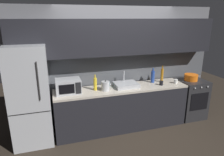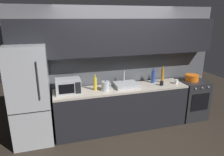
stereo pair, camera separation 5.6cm
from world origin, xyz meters
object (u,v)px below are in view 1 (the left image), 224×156
oven_range (190,98)px  wine_bottle_yellow (95,84)px  kettle (106,86)px  mug_dark (161,83)px  mug_teal (108,84)px  cooking_pot (191,77)px  wine_bottle_amber (162,75)px  wine_bottle_blue (153,77)px  microwave (68,86)px  refrigerator (30,96)px  mug_white (176,81)px

oven_range → wine_bottle_yellow: 2.33m
kettle → mug_dark: (1.21, -0.04, -0.05)m
mug_teal → cooking_pot: bearing=-4.4°
wine_bottle_amber → mug_dark: 0.25m
wine_bottle_blue → mug_teal: bearing=178.5°
oven_range → wine_bottle_yellow: size_ratio=2.85×
microwave → cooking_pot: 2.73m
refrigerator → mug_white: 2.96m
refrigerator → mug_dark: size_ratio=20.25×
refrigerator → wine_bottle_yellow: refrigerator is taller
refrigerator → wine_bottle_amber: size_ratio=4.97×
oven_range → wine_bottle_amber: wine_bottle_amber is taller
mug_dark → mug_teal: mug_teal is taller
wine_bottle_blue → mug_teal: wine_bottle_blue is taller
oven_range → mug_teal: mug_teal is taller
wine_bottle_blue → wine_bottle_amber: 0.21m
refrigerator → mug_teal: 1.50m
mug_dark → refrigerator: bearing=177.8°
mug_dark → cooking_pot: 0.82m
wine_bottle_amber → mug_white: bearing=-36.0°
kettle → wine_bottle_amber: size_ratio=0.56×
kettle → wine_bottle_yellow: size_ratio=0.65×
mug_dark → wine_bottle_blue: bearing=111.4°
wine_bottle_blue → refrigerator: bearing=-177.2°
wine_bottle_yellow → wine_bottle_blue: wine_bottle_blue is taller
wine_bottle_yellow → wine_bottle_blue: 1.31m
wine_bottle_yellow → mug_teal: (0.30, 0.13, -0.07)m
oven_range → refrigerator: bearing=180.0°
kettle → mug_teal: size_ratio=1.89×
kettle → mug_white: bearing=-0.8°
wine_bottle_blue → mug_dark: (0.09, -0.22, -0.09)m
mug_dark → kettle: bearing=178.3°
kettle → microwave: bearing=173.4°
wine_bottle_yellow → wine_bottle_amber: size_ratio=0.85×
kettle → mug_teal: (0.11, 0.21, -0.04)m
oven_range → mug_white: bearing=-170.6°
microwave → mug_dark: microwave is taller
wine_bottle_blue → mug_white: 0.50m
wine_bottle_yellow → mug_dark: bearing=-4.8°
mug_dark → cooking_pot: bearing=7.0°
microwave → wine_bottle_amber: (2.04, 0.07, 0.02)m
wine_bottle_amber → cooking_pot: wine_bottle_amber is taller
mug_white → mug_teal: mug_teal is taller
wine_bottle_yellow → mug_white: size_ratio=3.56×
oven_range → kettle: 2.15m
mug_dark → cooking_pot: (0.82, 0.10, 0.03)m
refrigerator → wine_bottle_amber: bearing=1.9°
mug_white → cooking_pot: size_ratio=0.30×
wine_bottle_blue → wine_bottle_amber: bearing=-8.3°
mug_dark → mug_teal: bearing=167.3°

